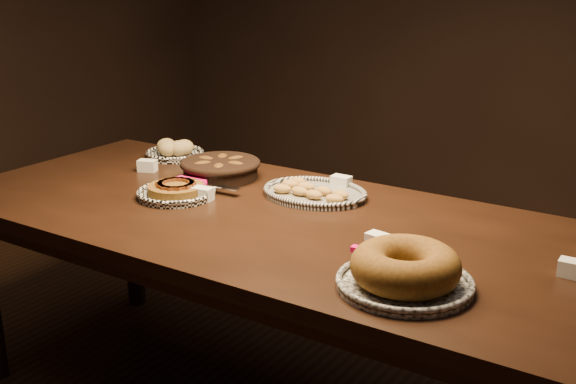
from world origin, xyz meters
The scene contains 7 objects.
buffet_table centered at (0.00, 0.00, 0.68)m, with size 2.40×1.00×0.75m.
apple_tart_plate centered at (-0.43, -0.03, 0.77)m, with size 0.32×0.27×0.05m.
madeleine_platter centered at (-0.03, 0.24, 0.77)m, with size 0.37×0.31×0.04m.
bundt_cake_plate centered at (0.55, -0.27, 0.80)m, with size 0.38×0.35×0.11m.
croissant_basket centered at (-0.44, 0.24, 0.79)m, with size 0.34×0.34×0.08m.
bread_roll_plate centered at (-0.79, 0.37, 0.78)m, with size 0.24×0.24×0.08m.
tent_cards centered at (0.04, 0.10, 0.77)m, with size 1.70×0.50×0.04m.
Camera 1 is at (1.21, -1.82, 1.53)m, focal length 45.00 mm.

